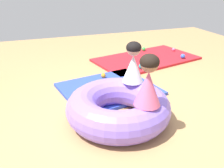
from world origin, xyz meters
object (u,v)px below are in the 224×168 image
at_px(child_in_white, 133,63).
at_px(play_ball_teal, 141,66).
at_px(inflatable_cushion, 118,107).
at_px(play_ball_blue, 183,56).
at_px(play_ball_yellow, 140,86).
at_px(child_in_pink, 148,81).
at_px(play_ball_pink, 174,49).
at_px(play_ball_orange, 103,75).
at_px(play_ball_green, 144,49).

height_order(child_in_white, play_ball_teal, child_in_white).
xyz_separation_m(child_in_white, play_ball_teal, (0.62, 1.03, -0.47)).
relative_size(inflatable_cushion, play_ball_blue, 13.10).
relative_size(inflatable_cushion, child_in_white, 2.38).
bearing_deg(inflatable_cushion, play_ball_yellow, 47.04).
bearing_deg(child_in_pink, play_ball_yellow, -28.46).
relative_size(child_in_pink, play_ball_yellow, 5.48).
xyz_separation_m(child_in_pink, play_ball_pink, (1.77, 2.29, -0.49)).
distance_m(play_ball_pink, play_ball_yellow, 2.01).
relative_size(child_in_white, play_ball_teal, 5.24).
distance_m(child_in_white, play_ball_orange, 1.00).
bearing_deg(play_ball_yellow, play_ball_pink, 45.05).
bearing_deg(play_ball_yellow, play_ball_green, 62.29).
distance_m(inflatable_cushion, play_ball_orange, 1.13).
bearing_deg(play_ball_yellow, child_in_pink, -112.15).
bearing_deg(inflatable_cushion, child_in_pink, -61.41).
bearing_deg(inflatable_cushion, play_ball_orange, 80.58).
distance_m(inflatable_cushion, child_in_pink, 0.53).
distance_m(child_in_white, play_ball_pink, 2.47).
bearing_deg(play_ball_orange, play_ball_blue, 13.61).
bearing_deg(play_ball_orange, play_ball_pink, 26.36).
xyz_separation_m(play_ball_orange, play_ball_green, (1.19, 1.08, 0.00)).
height_order(child_in_pink, play_ball_yellow, child_in_pink).
bearing_deg(child_in_pink, play_ball_pink, -44.04).
height_order(child_in_white, play_ball_pink, child_in_white).
relative_size(child_in_white, play_ball_green, 6.16).
xyz_separation_m(child_in_pink, play_ball_green, (1.21, 2.50, -0.49)).
distance_m(child_in_pink, child_in_white, 0.55).
distance_m(play_ball_pink, play_ball_blue, 0.48).
xyz_separation_m(play_ball_yellow, play_ball_green, (0.85, 1.63, -0.01)).
xyz_separation_m(inflatable_cushion, child_in_white, (0.26, 0.24, 0.39)).
bearing_deg(play_ball_teal, inflatable_cushion, -124.84).
height_order(play_ball_pink, play_ball_teal, play_ball_teal).
distance_m(play_ball_blue, play_ball_yellow, 1.62).
bearing_deg(play_ball_blue, child_in_white, -141.00).
height_order(child_in_pink, play_ball_teal, child_in_pink).
relative_size(child_in_pink, play_ball_teal, 5.56).
bearing_deg(child_in_pink, play_ball_blue, -48.83).
distance_m(play_ball_teal, play_ball_orange, 0.71).
bearing_deg(play_ball_orange, child_in_pink, -90.65).
xyz_separation_m(play_ball_yellow, play_ball_teal, (0.36, 0.71, -0.00)).
relative_size(play_ball_yellow, play_ball_green, 1.19).
bearing_deg(play_ball_green, child_in_white, -119.74).
bearing_deg(play_ball_blue, play_ball_yellow, -144.13).
bearing_deg(inflatable_cushion, play_ball_green, 57.82).
distance_m(play_ball_pink, play_ball_green, 0.60).
distance_m(play_ball_pink, play_ball_teal, 1.28).
bearing_deg(play_ball_teal, play_ball_orange, -167.48).
relative_size(inflatable_cushion, play_ball_teal, 12.46).
bearing_deg(play_ball_yellow, inflatable_cushion, -132.96).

